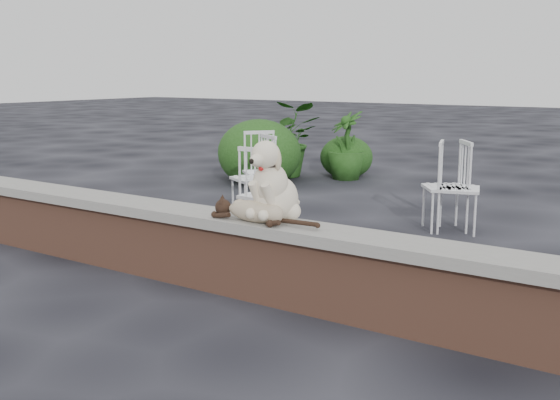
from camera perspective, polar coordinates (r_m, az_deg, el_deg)
The scene contains 13 objects.
ground at distance 5.18m, azimuth -5.45°, elevation -7.45°, with size 60.00×60.00×0.00m, color black.
brick_wall at distance 5.10m, azimuth -5.50°, elevation -4.79°, with size 6.00×0.30×0.50m, color brown.
capstone at distance 5.03m, azimuth -5.56°, elevation -1.60°, with size 6.20×0.40×0.08m, color slate.
dog at distance 4.74m, azimuth -0.31°, elevation 1.82°, with size 0.39×0.51×0.60m, color beige, non-canonical shape.
cat at distance 4.70m, azimuth -2.14°, elevation -0.87°, with size 1.03×0.25×0.17m, color tan, non-canonical shape.
chair_b at distance 7.47m, azimuth -2.32°, elevation 2.00°, with size 0.56×0.56×0.94m, color white, non-canonical shape.
chair_a at distance 7.91m, azimuth -1.46°, elevation 2.50°, with size 0.56×0.56×0.94m, color white, non-canonical shape.
chair_d at distance 7.09m, azimuth 14.14°, elevation 1.19°, with size 0.56×0.56×0.94m, color white, non-canonical shape.
chair_c at distance 6.42m, azimuth -1.18°, elevation 0.54°, with size 0.56×0.56×0.94m, color white, non-canonical shape.
chair_e at distance 7.04m, azimuth 15.16°, elevation 1.08°, with size 0.56×0.56×0.94m, color white, non-canonical shape.
potted_plant_a at distance 10.48m, azimuth 0.68°, elevation 5.30°, with size 1.08×0.94×1.20m, color #1B3F12.
potted_plant_b at distance 10.28m, azimuth 5.78°, elevation 4.74°, with size 0.59×0.59×1.06m, color #1B3F12.
shrubbery at distance 10.10m, azimuth -0.58°, elevation 3.93°, with size 2.04×2.33×1.01m.
Camera 1 is at (3.12, -3.79, 1.63)m, focal length 42.32 mm.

